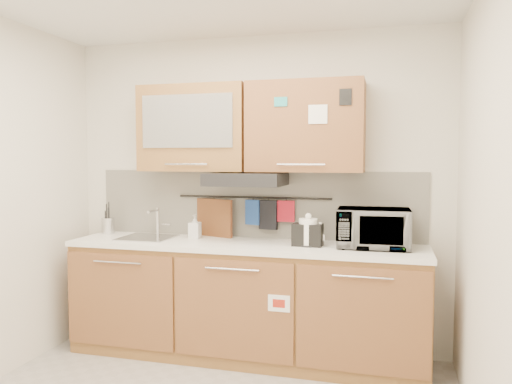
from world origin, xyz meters
The scene contains 18 objects.
wall_back centered at (0.00, 1.50, 1.30)m, with size 3.20×3.20×0.00m, color silver.
wall_right centered at (1.60, 0.00, 1.30)m, with size 3.00×3.00×0.00m, color silver.
base_cabinet centered at (0.00, 1.19, 0.41)m, with size 2.80×0.64×0.88m.
countertop centered at (0.00, 1.19, 0.90)m, with size 2.82×0.62×0.04m, color white.
backsplash centered at (0.00, 1.49, 1.20)m, with size 2.80×0.02×0.56m, color silver.
upper_cabinets centered at (0.00, 1.32, 1.83)m, with size 1.82×0.37×0.70m.
range_hood centered at (0.00, 1.25, 1.42)m, with size 0.60×0.46×0.10m, color black.
sink centered at (-0.85, 1.21, 0.92)m, with size 0.42×0.40×0.26m.
utensil_rail centered at (0.00, 1.45, 1.26)m, with size 0.02×0.02×1.30m, color black.
utensil_crock centered at (-1.30, 1.34, 0.99)m, with size 0.14×0.14×0.28m.
kettle centered at (0.51, 1.19, 1.02)m, with size 0.19×0.17×0.25m.
toaster centered at (0.50, 1.19, 1.01)m, with size 0.23×0.15×0.17m.
microwave centered at (0.99, 1.24, 1.07)m, with size 0.53×0.36×0.29m, color #999999.
soap_bottle centered at (-0.46, 1.30, 1.02)m, with size 0.09×0.09×0.20m, color #999999.
cutting_board centered at (-0.35, 1.44, 1.00)m, with size 0.38×0.03×0.47m, color brown.
oven_mitt centered at (0.00, 1.44, 1.14)m, with size 0.12×0.03×0.21m, color navy.
dark_pouch centered at (0.14, 1.44, 1.12)m, with size 0.15×0.04×0.24m, color black.
pot_holder centered at (0.28, 1.44, 1.15)m, with size 0.14×0.02×0.17m, color #AA1627.
Camera 1 is at (1.10, -2.55, 1.59)m, focal length 35.00 mm.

